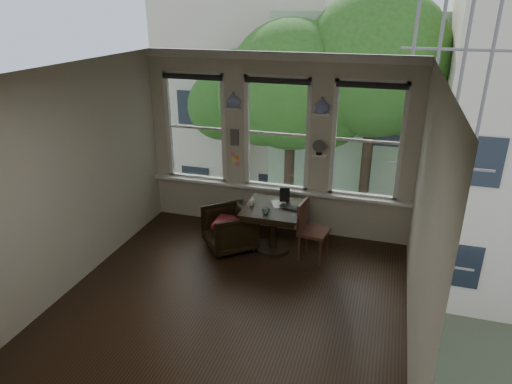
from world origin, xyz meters
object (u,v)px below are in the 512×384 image
(table, at_px, (273,229))
(armchair_left, at_px, (229,229))
(side_chair_right, at_px, (314,231))
(laptop, at_px, (288,209))
(mug, at_px, (251,203))

(table, height_order, armchair_left, table)
(side_chair_right, xyz_separation_m, laptop, (-0.43, 0.05, 0.30))
(mug, bearing_deg, side_chair_right, -2.36)
(table, distance_m, laptop, 0.45)
(table, distance_m, armchair_left, 0.71)
(table, relative_size, laptop, 2.73)
(side_chair_right, distance_m, laptop, 0.53)
(armchair_left, height_order, mug, mug)
(side_chair_right, xyz_separation_m, mug, (-1.02, 0.04, 0.33))
(armchair_left, xyz_separation_m, mug, (0.34, 0.12, 0.45))
(table, height_order, mug, mug)
(laptop, bearing_deg, table, -165.27)
(side_chair_right, bearing_deg, table, 92.60)
(table, bearing_deg, side_chair_right, -6.01)
(armchair_left, bearing_deg, side_chair_right, 53.31)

